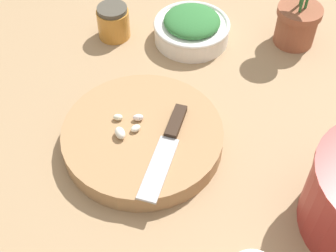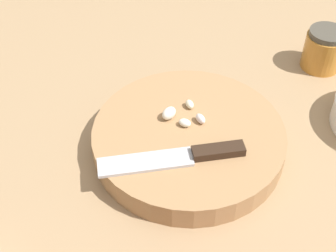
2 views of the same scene
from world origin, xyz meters
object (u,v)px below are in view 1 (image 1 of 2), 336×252
Objects in this scene: chef_knife at (167,145)px; potted_herb at (301,10)px; herb_bowl at (192,28)px; honey_jar at (113,22)px; garlic_cloves at (126,127)px; cutting_board at (143,137)px.

chef_knife is 1.00× the size of potted_herb.
potted_herb reaches higher than herb_bowl.
chef_knife is at bearing -37.19° from potted_herb.
potted_herb is (-0.01, 0.23, 0.05)m from herb_bowl.
chef_knife is 0.38m from honey_jar.
garlic_cloves is 0.47m from potted_herb.
honey_jar is at bearing -91.79° from herb_bowl.
potted_herb reaches higher than chef_knife.
honey_jar is (-0.01, -0.18, 0.00)m from herb_bowl.
cutting_board is 0.04m from garlic_cloves.
chef_knife is (0.03, 0.05, 0.02)m from cutting_board.
honey_jar reaches higher than cutting_board.
honey_jar is at bearing -89.93° from potted_herb.
herb_bowl is 0.24m from potted_herb.
herb_bowl is at bearing 165.09° from cutting_board.
cutting_board is 0.32m from herb_bowl.
garlic_cloves is at bearing -47.24° from potted_herb.
honey_jar is 0.41m from potted_herb.
honey_jar is (-0.32, -0.09, 0.02)m from cutting_board.
chef_knife is 1.23× the size of herb_bowl.
herb_bowl is at bearing 160.21° from garlic_cloves.
herb_bowl reaches higher than chef_knife.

